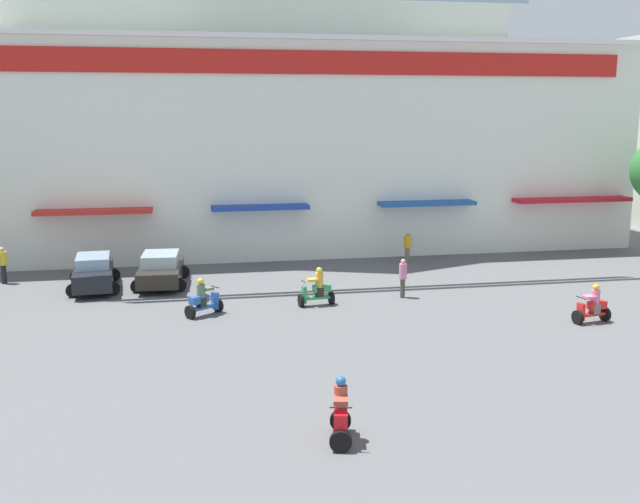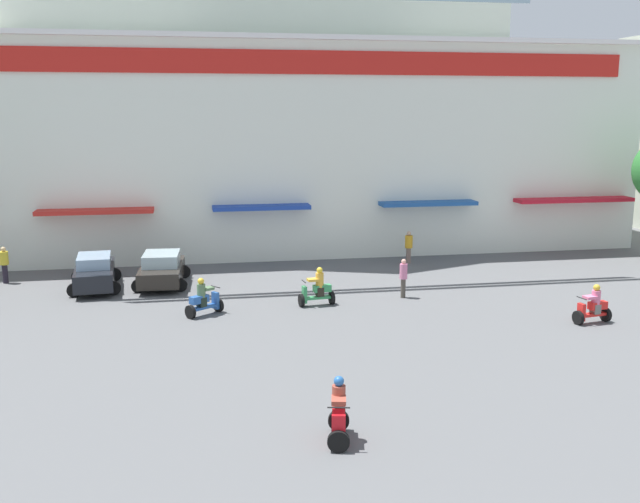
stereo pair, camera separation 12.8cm
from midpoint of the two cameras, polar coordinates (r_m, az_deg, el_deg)
ground_plane at (r=21.54m, az=0.65°, el=-9.97°), size 128.00×128.00×0.00m
colonial_building at (r=42.55m, az=-5.34°, el=12.81°), size 41.84×15.45×20.75m
parked_car_0 at (r=33.29m, az=-17.11°, el=-1.53°), size 2.40×4.35×1.50m
parked_car_1 at (r=33.22m, az=-12.16°, el=-1.35°), size 2.55×4.31×1.47m
scooter_rider_1 at (r=29.16m, az=-0.09°, el=-3.03°), size 1.48×0.70×1.56m
scooter_rider_2 at (r=17.60m, az=1.69°, el=-12.66°), size 0.78×1.38×1.58m
scooter_rider_3 at (r=28.64m, az=20.71°, el=-4.11°), size 1.46×0.75×1.45m
scooter_rider_4 at (r=28.11m, az=-8.96°, el=-3.76°), size 1.50×1.31×1.48m
pedestrian_0 at (r=37.33m, az=7.05°, el=0.48°), size 0.42×0.42×1.66m
pedestrian_1 at (r=30.48m, az=6.67°, el=-1.89°), size 0.42×0.42×1.65m
pedestrian_2 at (r=35.74m, az=-23.38°, el=-0.81°), size 0.54×0.54×1.67m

